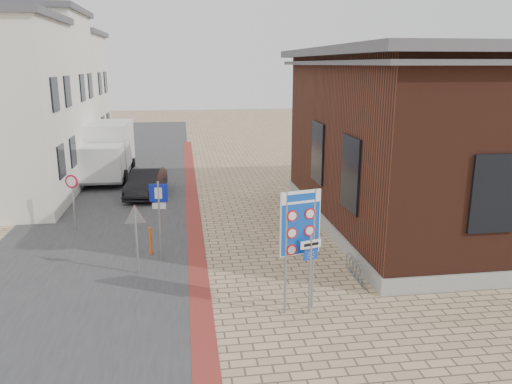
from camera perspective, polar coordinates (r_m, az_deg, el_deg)
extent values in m
plane|color=tan|center=(12.84, 3.12, -14.52)|extent=(120.00, 120.00, 0.00)
cube|color=#38383A|center=(26.92, -14.93, 0.61)|extent=(7.00, 60.00, 0.02)
cube|color=maroon|center=(21.90, -7.22, -2.13)|extent=(0.60, 40.00, 0.02)
cube|color=gray|center=(22.07, 22.87, -2.41)|extent=(12.15, 12.15, 0.50)
cube|color=#482117|center=(21.42, 23.71, 5.95)|extent=(12.00, 12.00, 6.00)
cube|color=#525257|center=(21.26, 24.59, 14.36)|extent=(13.00, 13.00, 0.30)
cube|color=#525257|center=(21.25, 24.47, 13.28)|extent=(12.70, 12.70, 0.15)
cube|color=black|center=(16.26, 10.80, 2.06)|extent=(0.12, 1.60, 2.40)
cube|color=black|center=(20.01, 7.10, 4.50)|extent=(0.12, 1.60, 2.40)
cube|color=black|center=(14.97, 25.62, -0.19)|extent=(1.40, 0.12, 2.20)
cube|color=black|center=(22.77, -21.38, 3.28)|extent=(0.10, 1.10, 1.40)
cube|color=black|center=(25.08, -20.20, 4.33)|extent=(0.10, 1.10, 1.40)
cube|color=black|center=(22.44, -22.04, 10.30)|extent=(0.10, 1.10, 1.40)
cube|color=black|center=(24.78, -20.77, 10.71)|extent=(0.10, 1.10, 1.40)
cube|color=silver|center=(30.34, -25.37, 9.64)|extent=(7.00, 6.00, 8.80)
cube|color=#525257|center=(30.41, -26.33, 18.18)|extent=(7.40, 6.40, 0.30)
cube|color=black|center=(28.57, -18.79, 5.59)|extent=(0.10, 1.10, 1.40)
cube|color=black|center=(30.91, -18.02, 6.27)|extent=(0.10, 1.10, 1.40)
cube|color=black|center=(28.31, -19.25, 11.19)|extent=(0.10, 1.10, 1.40)
cube|color=black|center=(30.67, -18.43, 11.44)|extent=(0.10, 1.10, 1.40)
cube|color=silver|center=(36.14, -22.60, 9.83)|extent=(7.00, 6.00, 8.00)
cube|color=#525257|center=(36.12, -23.25, 16.39)|extent=(7.40, 6.40, 0.30)
cube|color=black|center=(34.43, -17.06, 7.11)|extent=(0.10, 1.10, 1.40)
cube|color=black|center=(36.79, -16.52, 7.58)|extent=(0.10, 1.10, 1.40)
cube|color=black|center=(34.22, -17.41, 11.76)|extent=(0.10, 1.10, 1.40)
cube|color=black|center=(36.59, -16.84, 11.93)|extent=(0.10, 1.10, 1.40)
torus|color=slate|center=(14.78, 12.15, -9.58)|extent=(0.04, 0.60, 0.60)
torus|color=slate|center=(15.04, 11.75, -9.13)|extent=(0.04, 0.60, 0.60)
torus|color=slate|center=(15.29, 11.37, -8.69)|extent=(0.04, 0.60, 0.60)
torus|color=slate|center=(15.55, 11.00, -8.27)|extent=(0.04, 0.60, 0.60)
torus|color=slate|center=(15.81, 10.64, -7.86)|extent=(0.04, 0.60, 0.60)
cube|color=slate|center=(15.40, 11.32, -9.58)|extent=(0.08, 1.60, 0.04)
imported|color=black|center=(24.68, -12.46, 1.05)|extent=(1.95, 4.09, 1.29)
cube|color=slate|center=(28.82, -16.55, 2.35)|extent=(2.36, 5.80, 0.27)
cube|color=silver|center=(26.70, -17.36, 3.24)|extent=(2.28, 1.86, 1.70)
cube|color=black|center=(25.87, -17.71, 3.59)|extent=(2.03, 0.12, 0.85)
cube|color=silver|center=(29.52, -16.45, 5.37)|extent=(2.43, 3.89, 2.34)
cylinder|color=black|center=(27.41, -19.41, 1.41)|extent=(0.28, 0.86, 0.85)
cylinder|color=black|center=(27.02, -14.77, 1.58)|extent=(0.28, 0.86, 0.85)
cylinder|color=black|center=(30.68, -18.11, 2.84)|extent=(0.28, 0.86, 0.85)
cylinder|color=black|center=(30.33, -13.96, 3.00)|extent=(0.28, 0.86, 0.85)
cylinder|color=gray|center=(12.54, 3.41, -7.14)|extent=(0.07, 0.07, 3.22)
cylinder|color=gray|center=(12.87, 6.55, -6.62)|extent=(0.07, 0.07, 3.22)
cube|color=white|center=(12.44, 5.08, -3.54)|extent=(1.08, 0.31, 1.65)
cube|color=#0E43B0|center=(12.44, 5.08, -3.54)|extent=(1.03, 0.30, 1.61)
cube|color=white|center=(12.25, 5.15, -0.58)|extent=(1.04, 0.31, 0.31)
cylinder|color=gray|center=(12.78, 6.19, -9.43)|extent=(0.07, 0.07, 2.12)
cube|color=white|center=(12.47, 6.29, -5.94)|extent=(0.56, 0.20, 0.20)
cube|color=#0F38B7|center=(12.57, 6.25, -7.12)|extent=(0.38, 0.15, 0.26)
cylinder|color=gray|center=(16.26, -10.93, -3.35)|extent=(0.07, 0.07, 2.64)
cube|color=#0D1EA6|center=(16.00, -11.09, -0.12)|extent=(0.58, 0.11, 0.58)
cube|color=white|center=(16.11, -11.02, -1.57)|extent=(0.42, 0.09, 0.19)
cylinder|color=gray|center=(15.47, -13.48, -5.52)|extent=(0.07, 0.07, 2.08)
cylinder|color=gray|center=(20.12, -20.10, -1.20)|extent=(0.07, 0.07, 2.19)
cylinder|color=#B50D28|center=(19.93, -20.30, 1.15)|extent=(0.50, 0.21, 0.52)
cylinder|color=#FF560D|center=(17.04, -11.95, -5.55)|extent=(0.10, 0.10, 0.96)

